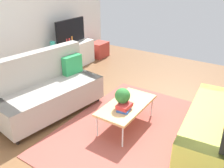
% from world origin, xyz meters
% --- Properties ---
extents(ground_plane, '(7.68, 7.68, 0.00)m').
position_xyz_m(ground_plane, '(0.00, 0.00, 0.00)').
color(ground_plane, brown).
extents(wall_far, '(6.40, 0.12, 2.90)m').
position_xyz_m(wall_far, '(0.00, 2.80, 1.45)').
color(wall_far, white).
rests_on(wall_far, ground_plane).
extents(area_rug, '(2.90, 2.20, 0.01)m').
position_xyz_m(area_rug, '(-0.13, -0.34, 0.01)').
color(area_rug, '#9E4C42').
rests_on(area_rug, ground_plane).
extents(couch_beige, '(2.00, 1.09, 1.10)m').
position_xyz_m(couch_beige, '(-0.45, 1.28, 0.44)').
color(couch_beige, gray).
rests_on(couch_beige, ground_plane).
extents(coffee_table, '(1.10, 0.56, 0.42)m').
position_xyz_m(coffee_table, '(-0.08, -0.14, 0.39)').
color(coffee_table, tan).
rests_on(coffee_table, ground_plane).
extents(tv_console, '(1.40, 0.44, 0.64)m').
position_xyz_m(tv_console, '(1.49, 2.46, 0.32)').
color(tv_console, silver).
rests_on(tv_console, ground_plane).
extents(tv, '(1.00, 0.20, 0.64)m').
position_xyz_m(tv, '(1.49, 2.44, 0.95)').
color(tv, black).
rests_on(tv, tv_console).
extents(storage_trunk, '(0.52, 0.40, 0.44)m').
position_xyz_m(storage_trunk, '(2.59, 2.36, 0.22)').
color(storage_trunk, '#B2382D').
rests_on(storage_trunk, ground_plane).
extents(potted_plant, '(0.24, 0.24, 0.33)m').
position_xyz_m(potted_plant, '(-0.20, -0.13, 0.61)').
color(potted_plant, brown).
rests_on(potted_plant, coffee_table).
extents(table_book_0, '(0.27, 0.23, 0.04)m').
position_xyz_m(table_book_0, '(-0.25, -0.20, 0.44)').
color(table_book_0, '#3359B2').
rests_on(table_book_0, coffee_table).
extents(table_book_1, '(0.25, 0.19, 0.03)m').
position_xyz_m(table_book_1, '(-0.25, -0.20, 0.47)').
color(table_book_1, red).
rests_on(table_book_1, table_book_0).
extents(table_book_2, '(0.24, 0.18, 0.04)m').
position_xyz_m(table_book_2, '(-0.25, -0.20, 0.51)').
color(table_book_2, red).
rests_on(table_book_2, table_book_1).
extents(vase_0, '(0.13, 0.13, 0.19)m').
position_xyz_m(vase_0, '(0.91, 2.51, 0.74)').
color(vase_0, '#33B29E').
rests_on(vase_0, tv_console).
extents(vase_1, '(0.14, 0.14, 0.16)m').
position_xyz_m(vase_1, '(1.10, 2.51, 0.72)').
color(vase_1, silver).
rests_on(vase_1, tv_console).
extents(bottle_0, '(0.04, 0.04, 0.18)m').
position_xyz_m(bottle_0, '(1.30, 2.42, 0.73)').
color(bottle_0, red).
rests_on(bottle_0, tv_console).
extents(bottle_1, '(0.05, 0.05, 0.18)m').
position_xyz_m(bottle_1, '(1.39, 2.42, 0.73)').
color(bottle_1, red).
rests_on(bottle_1, tv_console).
extents(bottle_2, '(0.05, 0.05, 0.21)m').
position_xyz_m(bottle_2, '(1.49, 2.42, 0.75)').
color(bottle_2, orange).
rests_on(bottle_2, tv_console).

